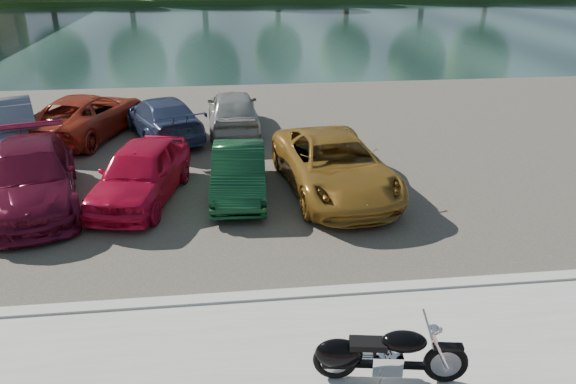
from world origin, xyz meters
name	(u,v)px	position (x,y,z in m)	size (l,w,h in m)	color
ground	(314,370)	(0.00, 0.00, 0.00)	(200.00, 200.00, 0.00)	#595447
kerb	(297,295)	(0.00, 2.00, 0.07)	(60.00, 0.30, 0.14)	#B0AEA6
parking_lot	(263,145)	(0.00, 11.00, 0.02)	(60.00, 18.00, 0.04)	#443F37
river	(236,30)	(0.00, 40.00, 0.00)	(120.00, 40.00, 0.00)	#1A302E
motorcycle	(376,354)	(0.87, -0.40, 0.56)	(2.32, 0.80, 1.05)	black
car_3	(31,177)	(-6.18, 6.91, 0.81)	(2.15, 5.29, 1.54)	maroon
car_4	(141,173)	(-3.46, 6.95, 0.79)	(1.77, 4.39, 1.50)	red
car_5	(239,172)	(-0.92, 6.95, 0.69)	(1.37, 3.94, 1.30)	#103A1E
car_6	(334,165)	(1.64, 6.89, 0.80)	(2.52, 5.47, 1.52)	#9E6E24
car_9	(7,119)	(-8.56, 12.41, 0.81)	(1.64, 4.69, 1.55)	slate
car_10	(87,115)	(-6.01, 12.78, 0.77)	(2.43, 5.27, 1.46)	#AD331C
car_11	(162,117)	(-3.39, 12.28, 0.74)	(1.95, 4.80, 1.39)	navy
car_12	(233,110)	(-0.92, 12.75, 0.79)	(1.76, 4.39, 1.49)	#9D9D99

